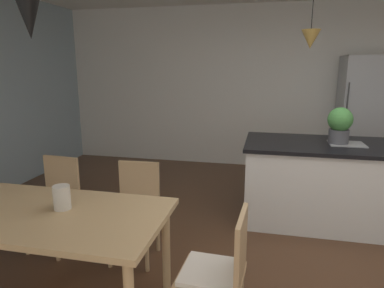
{
  "coord_description": "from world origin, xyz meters",
  "views": [
    {
      "loc": [
        -0.5,
        -2.68,
        1.72
      ],
      "look_at": [
        -1.09,
        -0.04,
        1.1
      ],
      "focal_mm": 31.82,
      "sensor_mm": 36.0,
      "label": 1
    }
  ],
  "objects_px": {
    "chair_far_right": "(135,208)",
    "chair_far_left": "(55,200)",
    "dining_table": "(34,220)",
    "vase_on_dining_table": "(62,197)",
    "potted_plant_on_island": "(340,124)",
    "chair_kitchen_end": "(219,272)",
    "refrigerator": "(364,119)",
    "kitchen_island": "(337,183)"
  },
  "relations": [
    {
      "from": "chair_far_right",
      "to": "chair_far_left",
      "type": "xyz_separation_m",
      "value": [
        -0.82,
        -0.0,
        0.0
      ]
    },
    {
      "from": "dining_table",
      "to": "vase_on_dining_table",
      "type": "xyz_separation_m",
      "value": [
        0.18,
        0.07,
        0.16
      ]
    },
    {
      "from": "potted_plant_on_island",
      "to": "vase_on_dining_table",
      "type": "bearing_deg",
      "value": -138.11
    },
    {
      "from": "chair_kitchen_end",
      "to": "refrigerator",
      "type": "bearing_deg",
      "value": 65.58
    },
    {
      "from": "potted_plant_on_island",
      "to": "vase_on_dining_table",
      "type": "height_order",
      "value": "potted_plant_on_island"
    },
    {
      "from": "chair_far_right",
      "to": "vase_on_dining_table",
      "type": "height_order",
      "value": "vase_on_dining_table"
    },
    {
      "from": "kitchen_island",
      "to": "vase_on_dining_table",
      "type": "bearing_deg",
      "value": -138.51
    },
    {
      "from": "dining_table",
      "to": "chair_far_right",
      "type": "xyz_separation_m",
      "value": [
        0.41,
        0.8,
        -0.21
      ]
    },
    {
      "from": "dining_table",
      "to": "potted_plant_on_island",
      "type": "xyz_separation_m",
      "value": [
        2.28,
        1.95,
        0.43
      ]
    },
    {
      "from": "dining_table",
      "to": "refrigerator",
      "type": "xyz_separation_m",
      "value": [
        2.95,
        3.67,
        0.25
      ]
    },
    {
      "from": "kitchen_island",
      "to": "chair_far_left",
      "type": "bearing_deg",
      "value": -157.06
    },
    {
      "from": "kitchen_island",
      "to": "chair_far_right",
      "type": "bearing_deg",
      "value": -148.84
    },
    {
      "from": "kitchen_island",
      "to": "refrigerator",
      "type": "bearing_deg",
      "value": 69.61
    },
    {
      "from": "dining_table",
      "to": "potted_plant_on_island",
      "type": "bearing_deg",
      "value": 40.5
    },
    {
      "from": "refrigerator",
      "to": "potted_plant_on_island",
      "type": "height_order",
      "value": "refrigerator"
    },
    {
      "from": "chair_kitchen_end",
      "to": "vase_on_dining_table",
      "type": "distance_m",
      "value": 1.16
    },
    {
      "from": "chair_far_left",
      "to": "potted_plant_on_island",
      "type": "relative_size",
      "value": 2.21
    },
    {
      "from": "chair_kitchen_end",
      "to": "chair_far_right",
      "type": "height_order",
      "value": "same"
    },
    {
      "from": "refrigerator",
      "to": "vase_on_dining_table",
      "type": "height_order",
      "value": "refrigerator"
    },
    {
      "from": "dining_table",
      "to": "chair_far_left",
      "type": "xyz_separation_m",
      "value": [
        -0.41,
        0.8,
        -0.21
      ]
    },
    {
      "from": "chair_far_right",
      "to": "refrigerator",
      "type": "bearing_deg",
      "value": 48.46
    },
    {
      "from": "chair_far_right",
      "to": "vase_on_dining_table",
      "type": "relative_size",
      "value": 5.22
    },
    {
      "from": "chair_far_left",
      "to": "vase_on_dining_table",
      "type": "distance_m",
      "value": 1.01
    },
    {
      "from": "dining_table",
      "to": "chair_far_right",
      "type": "relative_size",
      "value": 2.1
    },
    {
      "from": "vase_on_dining_table",
      "to": "dining_table",
      "type": "bearing_deg",
      "value": -160.06
    },
    {
      "from": "chair_far_right",
      "to": "refrigerator",
      "type": "height_order",
      "value": "refrigerator"
    },
    {
      "from": "refrigerator",
      "to": "vase_on_dining_table",
      "type": "distance_m",
      "value": 4.54
    },
    {
      "from": "kitchen_island",
      "to": "vase_on_dining_table",
      "type": "xyz_separation_m",
      "value": [
        -2.13,
        -1.88,
        0.38
      ]
    },
    {
      "from": "dining_table",
      "to": "chair_kitchen_end",
      "type": "distance_m",
      "value": 1.3
    },
    {
      "from": "chair_far_right",
      "to": "chair_far_left",
      "type": "distance_m",
      "value": 0.82
    },
    {
      "from": "dining_table",
      "to": "refrigerator",
      "type": "relative_size",
      "value": 0.98
    },
    {
      "from": "kitchen_island",
      "to": "refrigerator",
      "type": "distance_m",
      "value": 1.89
    },
    {
      "from": "chair_far_left",
      "to": "refrigerator",
      "type": "distance_m",
      "value": 4.44
    },
    {
      "from": "kitchen_island",
      "to": "potted_plant_on_island",
      "type": "bearing_deg",
      "value": 180.0
    },
    {
      "from": "chair_kitchen_end",
      "to": "refrigerator",
      "type": "xyz_separation_m",
      "value": [
        1.67,
        3.67,
        0.46
      ]
    },
    {
      "from": "dining_table",
      "to": "chair_kitchen_end",
      "type": "bearing_deg",
      "value": -0.11
    },
    {
      "from": "kitchen_island",
      "to": "vase_on_dining_table",
      "type": "height_order",
      "value": "vase_on_dining_table"
    },
    {
      "from": "refrigerator",
      "to": "dining_table",
      "type": "bearing_deg",
      "value": -128.83
    },
    {
      "from": "refrigerator",
      "to": "kitchen_island",
      "type": "bearing_deg",
      "value": -110.39
    },
    {
      "from": "kitchen_island",
      "to": "potted_plant_on_island",
      "type": "relative_size",
      "value": 5.12
    },
    {
      "from": "kitchen_island",
      "to": "vase_on_dining_table",
      "type": "distance_m",
      "value": 2.87
    },
    {
      "from": "chair_far_left",
      "to": "kitchen_island",
      "type": "distance_m",
      "value": 2.95
    }
  ]
}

